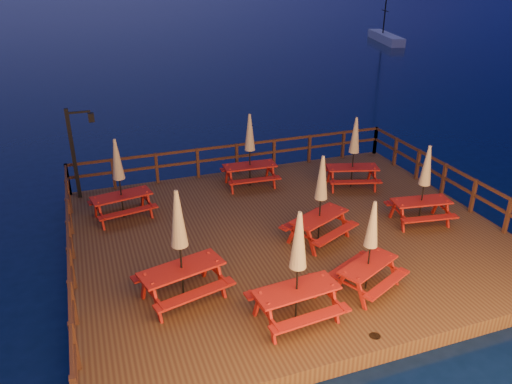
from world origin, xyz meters
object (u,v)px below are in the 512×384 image
sailboat (385,38)px  picnic_table_1 (354,152)px  picnic_table_0 (180,245)px  lamp_post (77,145)px  picnic_table_2 (424,184)px

sailboat → picnic_table_1: bearing=-109.7°
picnic_table_0 → lamp_post: bearing=92.1°
sailboat → picnic_table_2: sailboat is taller
lamp_post → picnic_table_0: bearing=-73.6°
picnic_table_0 → picnic_table_2: 7.50m
picnic_table_2 → picnic_table_0: bearing=-161.8°
sailboat → picnic_table_0: (-28.43, -35.39, 1.43)m
lamp_post → picnic_table_0: size_ratio=1.10×
picnic_table_0 → picnic_table_1: 7.98m
picnic_table_0 → picnic_table_2: size_ratio=1.13×
lamp_post → picnic_table_0: 6.79m
sailboat → picnic_table_1: (-21.65, -31.18, 1.30)m
sailboat → picnic_table_2: size_ratio=4.84×
lamp_post → sailboat: (30.34, 28.88, -1.80)m
lamp_post → picnic_table_2: bearing=-29.5°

